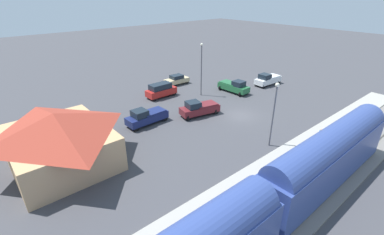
# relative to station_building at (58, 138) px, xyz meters

# --- Properties ---
(ground_plane) EXTENTS (200.00, 200.00, 0.00)m
(ground_plane) POSITION_rel_station_building_xyz_m (-4.00, -22.00, -2.78)
(ground_plane) COLOR #424247
(railway_track) EXTENTS (4.80, 70.00, 0.30)m
(railway_track) POSITION_rel_station_building_xyz_m (-18.00, -22.00, -2.69)
(railway_track) COLOR slate
(railway_track) RESTS_ON ground
(platform) EXTENTS (3.20, 46.00, 0.30)m
(platform) POSITION_rel_station_building_xyz_m (-14.00, -22.00, -2.63)
(platform) COLOR #A8A399
(platform) RESTS_ON ground
(station_building) EXTENTS (11.16, 9.34, 5.36)m
(station_building) POSITION_rel_station_building_xyz_m (0.00, 0.00, 0.00)
(station_building) COLOR tan
(station_building) RESTS_ON ground
(pedestrian_on_platform) EXTENTS (0.36, 0.36, 1.71)m
(pedestrian_on_platform) POSITION_rel_station_building_xyz_m (-14.69, -22.42, -1.50)
(pedestrian_on_platform) COLOR #23284C
(pedestrian_on_platform) RESTS_ON platform
(sedan_tan) EXTENTS (1.99, 4.56, 1.74)m
(sedan_tan) POSITION_rel_station_building_xyz_m (12.35, -23.58, -1.91)
(sedan_tan) COLOR #C6B284
(sedan_tan) RESTS_ON ground
(pickup_maroon) EXTENTS (3.05, 5.69, 2.14)m
(pickup_maroon) POSITION_rel_station_building_xyz_m (-0.24, -17.71, -1.76)
(pickup_maroon) COLOR maroon
(pickup_maroon) RESTS_ON ground
(suv_red) EXTENTS (2.05, 4.93, 2.22)m
(suv_red) POSITION_rel_station_building_xyz_m (8.94, -17.80, -1.64)
(suv_red) COLOR red
(suv_red) RESTS_ON ground
(pickup_white) EXTENTS (2.19, 5.48, 2.14)m
(pickup_white) POSITION_rel_station_building_xyz_m (1.56, -35.85, -1.76)
(pickup_white) COLOR white
(pickup_white) RESTS_ON ground
(pickup_navy) EXTENTS (2.11, 5.45, 2.14)m
(pickup_navy) POSITION_rel_station_building_xyz_m (2.11, -10.86, -1.76)
(pickup_navy) COLOR navy
(pickup_navy) RESTS_ON ground
(pickup_green) EXTENTS (5.47, 2.65, 2.14)m
(pickup_green) POSITION_rel_station_building_xyz_m (2.86, -28.30, -1.76)
(pickup_green) COLOR #236638
(pickup_green) RESTS_ON ground
(light_pole_near_platform) EXTENTS (0.44, 0.44, 7.20)m
(light_pole_near_platform) POSITION_rel_station_building_xyz_m (-11.20, -18.26, 1.79)
(light_pole_near_platform) COLOR #515156
(light_pole_near_platform) RESTS_ON ground
(light_pole_lot_center) EXTENTS (0.44, 0.44, 8.30)m
(light_pole_lot_center) POSITION_rel_station_building_xyz_m (5.40, -23.20, 2.39)
(light_pole_lot_center) COLOR #515156
(light_pole_lot_center) RESTS_ON ground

